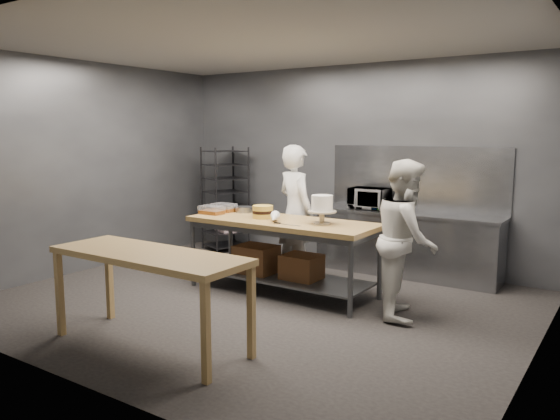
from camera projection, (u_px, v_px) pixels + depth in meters
name	position (u px, v px, depth m)	size (l,w,h in m)	color
ground	(257.00, 302.00, 6.45)	(6.00, 6.00, 0.00)	black
back_wall	(353.00, 165.00, 8.29)	(6.00, 0.04, 3.00)	#4C4F54
work_table	(279.00, 247.00, 6.79)	(2.40, 0.90, 0.92)	olive
near_counter	(149.00, 261.00, 5.02)	(2.00, 0.70, 0.90)	olive
back_counter	(406.00, 243.00, 7.63)	(2.60, 0.60, 0.90)	slate
splashback_panel	(416.00, 178.00, 7.75)	(2.60, 0.02, 0.90)	slate
speed_rack	(225.00, 200.00, 9.26)	(0.81, 0.83, 1.75)	black
chef_behind	(296.00, 212.00, 7.44)	(0.67, 0.44, 1.83)	white
chef_right	(406.00, 239.00, 5.87)	(0.83, 0.65, 1.71)	silver
microwave	(369.00, 198.00, 7.86)	(0.54, 0.37, 0.30)	black
frosted_cake_stand	(322.00, 206.00, 6.40)	(0.34, 0.34, 0.34)	#BEB298
layer_cake	(263.00, 212.00, 6.87)	(0.26, 0.26, 0.16)	gold
cake_pans	(243.00, 210.00, 7.38)	(0.82, 0.35, 0.07)	gray
piping_bag	(274.00, 218.00, 6.51)	(0.12, 0.12, 0.38)	white
offset_spatula	(284.00, 224.00, 6.41)	(0.36, 0.02, 0.02)	slate
pastry_clamshells	(218.00, 209.00, 7.33)	(0.33, 0.48, 0.11)	#954E1D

